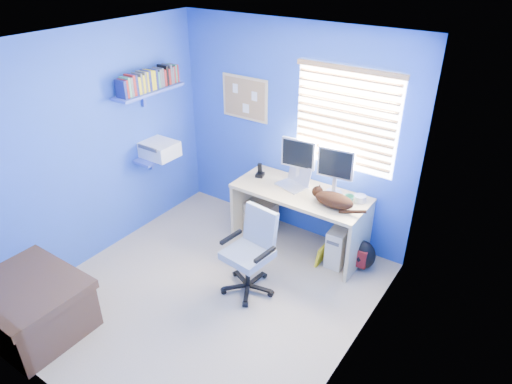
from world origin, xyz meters
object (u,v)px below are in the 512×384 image
Objects in this scene: desk at (299,219)px; tower_pc at (340,243)px; laptop at (292,178)px; office_chair at (251,262)px; cat at (334,200)px.

tower_pc is at bearing 3.04° from desk.
tower_pc is at bearing 14.18° from laptop.
desk is 4.64× the size of laptop.
desk is at bearing 87.74° from office_chair.
cat reaches higher than tower_pc.
desk is 1.72× the size of office_chair.
laptop reaches higher than cat.
laptop is at bearing 96.26° from office_chair.
office_chair reaches higher than tower_pc.
office_chair is at bearing -108.50° from cat.
laptop is at bearing 176.11° from tower_pc.
laptop is at bearing 178.72° from cat.
cat is (0.59, -0.13, -0.03)m from laptop.
laptop reaches higher than desk.
laptop is 0.61m from cat.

